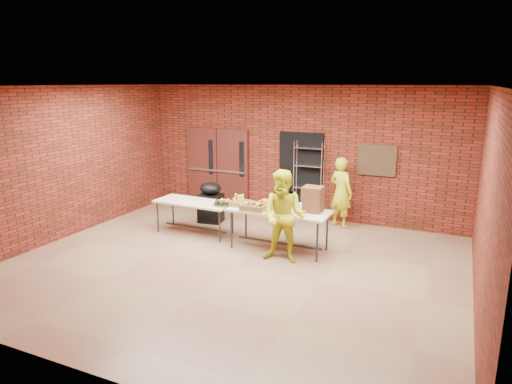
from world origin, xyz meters
TOP-DOWN VIEW (x-y plane):
  - room at (0.00, 0.00)m, footprint 8.08×7.08m
  - double_doors at (-2.20, 3.44)m, footprint 1.78×0.12m
  - dark_doorway at (0.10, 3.46)m, footprint 1.10×0.06m
  - bronze_plaque at (1.90, 3.45)m, footprint 0.85×0.04m
  - wire_rack at (0.35, 3.32)m, footprint 0.70×0.24m
  - table_left at (-1.61, 1.32)m, footprint 1.79×0.80m
  - table_right at (0.46, 1.13)m, footprint 2.00×0.84m
  - basket_bananas at (-0.34, 1.09)m, footprint 0.42×0.32m
  - basket_oranges at (0.26, 1.19)m, footprint 0.50×0.39m
  - basket_apples at (0.01, 0.92)m, footprint 0.48×0.37m
  - muffin_tray at (-0.90, 1.33)m, footprint 0.45×0.45m
  - napkin_box at (-1.95, 1.35)m, footprint 0.17×0.11m
  - coffee_dispenser at (1.09, 1.28)m, footprint 0.38×0.34m
  - cup_stack_front at (0.83, 1.05)m, footprint 0.09×0.09m
  - cup_stack_mid at (0.96, 0.91)m, footprint 0.08×0.08m
  - cup_stack_back at (0.81, 1.14)m, footprint 0.08×0.08m
  - covered_grill at (-1.70, 2.18)m, footprint 0.59×0.51m
  - volunteer_woman at (1.20, 3.10)m, footprint 0.70×0.60m
  - volunteer_man at (0.77, 0.60)m, footprint 0.86×0.68m

SIDE VIEW (x-z plane):
  - covered_grill at x=-1.70m, z-range 0.00..0.97m
  - table_left at x=-1.61m, z-range 0.30..1.02m
  - napkin_box at x=-1.95m, z-range 0.72..0.78m
  - table_right at x=0.46m, z-range 0.34..1.16m
  - muffin_tray at x=-0.90m, z-range 0.72..0.83m
  - volunteer_woman at x=1.20m, z-range 0.00..1.63m
  - volunteer_man at x=0.77m, z-range 0.00..1.73m
  - basket_bananas at x=-0.34m, z-range 0.81..0.94m
  - basket_apples at x=0.01m, z-range 0.81..0.96m
  - basket_oranges at x=0.26m, z-range 0.81..0.97m
  - cup_stack_mid at x=0.96m, z-range 0.82..1.07m
  - cup_stack_back at x=0.81m, z-range 0.82..1.07m
  - cup_stack_front at x=0.83m, z-range 0.82..1.09m
  - wire_rack at x=0.35m, z-range 0.00..1.92m
  - dark_doorway at x=0.10m, z-range 0.00..2.10m
  - double_doors at x=-2.20m, z-range 0.00..2.10m
  - coffee_dispenser at x=1.09m, z-range 0.82..1.32m
  - bronze_plaque at x=1.90m, z-range 1.20..1.90m
  - room at x=0.00m, z-range -0.04..3.24m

